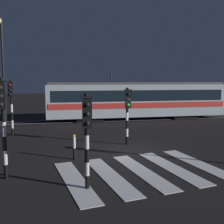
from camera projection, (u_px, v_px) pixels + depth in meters
name	position (u px, v px, depth m)	size (l,w,h in m)	color
ground_plane	(123.00, 152.00, 13.01)	(120.00, 120.00, 0.00)	black
rail_near	(96.00, 122.00, 22.27)	(80.00, 0.12, 0.03)	#59595E
rail_far	(93.00, 119.00, 23.66)	(80.00, 0.12, 0.03)	#59595E
crosswalk_zebra	(142.00, 171.00, 10.18)	(6.52, 5.17, 0.02)	silver
traffic_light_corner_far_left	(11.00, 99.00, 16.21)	(0.36, 0.42, 3.45)	black
traffic_light_corner_near_left	(3.00, 113.00, 9.10)	(0.36, 0.42, 3.51)	black
traffic_light_kerb_mid_left	(87.00, 127.00, 8.25)	(0.36, 0.42, 3.03)	black
traffic_light_median_centre	(128.00, 108.00, 14.11)	(0.36, 0.42, 3.04)	black
street_lamp_trackside_left	(2.00, 60.00, 20.06)	(0.44, 1.21, 7.83)	black
tram	(137.00, 99.00, 23.50)	(15.59, 2.58, 4.15)	#B2BCC1
bollard_island_edge	(74.00, 147.00, 11.66)	(0.12, 0.12, 1.11)	black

